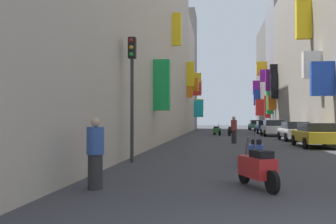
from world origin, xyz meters
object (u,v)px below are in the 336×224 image
parked_car_silver (273,128)px  scooter_blue (256,151)px  scooter_red (257,167)px  pedestrian_crossing (95,154)px  parked_car_blue (264,127)px  parked_car_white (294,131)px  parked_car_green (255,125)px  scooter_black (232,131)px  traffic_light_near_corner (132,77)px  pedestrian_near_left (234,130)px  parked_car_yellow (316,134)px  scooter_orange (233,127)px  scooter_green (217,131)px

parked_car_silver → scooter_blue: size_ratio=2.25×
scooter_red → pedestrian_crossing: size_ratio=1.11×
scooter_blue → parked_car_blue: bearing=82.4°
parked_car_white → scooter_red: (-4.68, -19.44, -0.26)m
parked_car_green → parked_car_silver: size_ratio=1.05×
scooter_black → scooter_red: bearing=-91.0°
scooter_black → scooter_blue: 22.90m
traffic_light_near_corner → parked_car_white: bearing=60.2°
scooter_red → pedestrian_near_left: pedestrian_near_left is taller
traffic_light_near_corner → parked_car_blue: bearing=74.5°
parked_car_yellow → scooter_black: size_ratio=2.62×
scooter_blue → pedestrian_crossing: (-3.93, -4.80, 0.31)m
parked_car_white → scooter_black: 8.76m
scooter_black → traffic_light_near_corner: bearing=-100.9°
parked_car_green → scooter_blue: 42.87m
parked_car_yellow → traffic_light_near_corner: traffic_light_near_corner is taller
parked_car_white → pedestrian_crossing: (-8.20, -20.01, 0.05)m
scooter_black → scooter_red: 27.13m
parked_car_yellow → parked_car_blue: parked_car_blue is taller
scooter_orange → parked_car_silver: bearing=-81.2°
scooter_green → parked_car_silver: bearing=-14.4°
pedestrian_near_left → scooter_green: bearing=95.0°
scooter_blue → scooter_black: bearing=89.8°
parked_car_green → parked_car_blue: parked_car_green is taller
parked_car_green → scooter_red: parked_car_green is taller
pedestrian_crossing → pedestrian_near_left: pedestrian_near_left is taller
parked_car_silver → scooter_red: size_ratio=2.28×
parked_car_yellow → scooter_blue: size_ratio=2.51×
parked_car_silver → scooter_green: bearing=165.6°
parked_car_green → scooter_red: 47.12m
scooter_orange → pedestrian_crossing: size_ratio=1.12×
scooter_red → scooter_orange: bearing=88.2°
parked_car_green → scooter_black: (-4.19, -19.76, -0.30)m
parked_car_silver → scooter_green: 5.29m
parked_car_yellow → parked_car_blue: size_ratio=1.06×
parked_car_silver → scooter_black: (-3.74, 0.51, -0.31)m
parked_car_white → parked_car_silver: (-0.45, 7.18, 0.05)m
pedestrian_near_left → parked_car_yellow: bearing=-32.1°
parked_car_blue → pedestrian_crossing: size_ratio=2.66×
parked_car_silver → scooter_red: (-4.23, -26.62, -0.31)m
scooter_red → pedestrian_crossing: pedestrian_crossing is taller
pedestrian_crossing → traffic_light_near_corner: traffic_light_near_corner is taller
parked_car_silver → traffic_light_near_corner: traffic_light_near_corner is taller
scooter_orange → parked_car_blue: bearing=-74.0°
parked_car_white → traffic_light_near_corner: (-8.56, -14.94, 2.30)m
parked_car_yellow → scooter_blue: (-4.10, -8.71, -0.25)m
pedestrian_crossing → pedestrian_near_left: bearing=77.1°
scooter_black → pedestrian_crossing: 27.99m
scooter_black → pedestrian_crossing: bearing=-98.2°
scooter_red → parked_car_blue: bearing=82.7°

